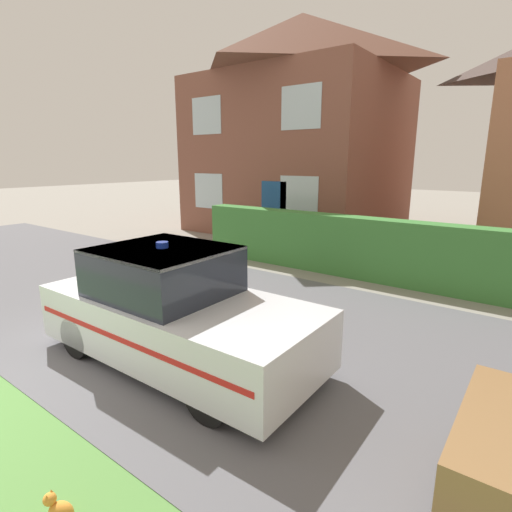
# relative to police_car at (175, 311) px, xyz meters

# --- Properties ---
(road_strip) EXTENTS (28.00, 6.23, 0.01)m
(road_strip) POSITION_rel_police_car_xyz_m (-1.13, 1.39, -0.73)
(road_strip) COLOR #5B5B60
(road_strip) RESTS_ON ground
(garden_hedge) EXTENTS (8.50, 0.56, 1.47)m
(garden_hedge) POSITION_rel_police_car_xyz_m (0.06, 5.51, -0.00)
(garden_hedge) COLOR #3D7F38
(garden_hedge) RESTS_ON ground
(police_car) EXTENTS (4.12, 1.83, 1.68)m
(police_car) POSITION_rel_police_car_xyz_m (0.00, 0.00, 0.00)
(police_car) COLOR black
(police_car) RESTS_ON road_strip
(cat) EXTENTS (0.31, 0.22, 0.26)m
(cat) POSITION_rel_police_car_xyz_m (1.24, -2.36, -0.63)
(cat) COLOR orange
(cat) RESTS_ON ground
(house_left) EXTENTS (7.56, 6.87, 8.17)m
(house_left) POSITION_rel_police_car_xyz_m (-4.60, 10.88, 3.43)
(house_left) COLOR brown
(house_left) RESTS_ON ground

